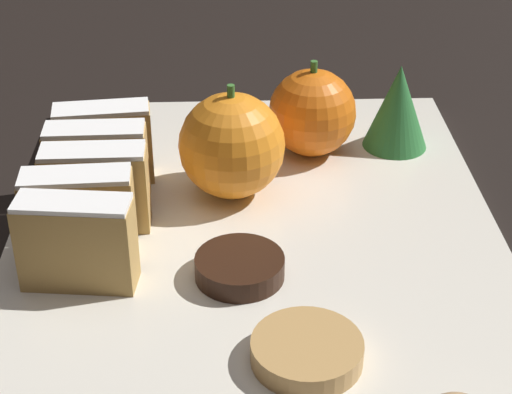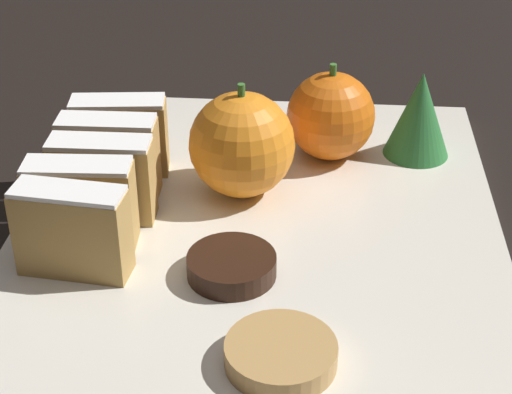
% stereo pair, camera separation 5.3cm
% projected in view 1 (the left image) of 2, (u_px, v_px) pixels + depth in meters
% --- Properties ---
extents(ground_plane, '(6.00, 6.00, 0.00)m').
position_uv_depth(ground_plane, '(256.00, 253.00, 0.55)').
color(ground_plane, black).
extents(serving_platter, '(0.32, 0.41, 0.01)m').
position_uv_depth(serving_platter, '(256.00, 245.00, 0.55)').
color(serving_platter, silver).
rests_on(serving_platter, ground_plane).
extents(stollen_slice_front, '(0.07, 0.03, 0.06)m').
position_uv_depth(stollen_slice_front, '(77.00, 243.00, 0.49)').
color(stollen_slice_front, tan).
rests_on(stollen_slice_front, serving_platter).
extents(stollen_slice_second, '(0.07, 0.03, 0.06)m').
position_uv_depth(stollen_slice_second, '(79.00, 214.00, 0.51)').
color(stollen_slice_second, tan).
rests_on(stollen_slice_second, serving_platter).
extents(stollen_slice_third, '(0.07, 0.02, 0.06)m').
position_uv_depth(stollen_slice_third, '(96.00, 188.00, 0.54)').
color(stollen_slice_third, tan).
rests_on(stollen_slice_third, serving_platter).
extents(stollen_slice_fourth, '(0.07, 0.03, 0.06)m').
position_uv_depth(stollen_slice_fourth, '(98.00, 165.00, 0.57)').
color(stollen_slice_fourth, tan).
rests_on(stollen_slice_fourth, serving_platter).
extents(stollen_slice_fifth, '(0.07, 0.03, 0.06)m').
position_uv_depth(stollen_slice_fifth, '(104.00, 144.00, 0.59)').
color(stollen_slice_fifth, tan).
rests_on(stollen_slice_fifth, serving_platter).
extents(orange_near, '(0.07, 0.07, 0.08)m').
position_uv_depth(orange_near, '(232.00, 146.00, 0.57)').
color(orange_near, orange).
rests_on(orange_near, serving_platter).
extents(orange_far, '(0.06, 0.06, 0.07)m').
position_uv_depth(orange_far, '(312.00, 113.00, 0.63)').
color(orange_far, orange).
rests_on(orange_far, serving_platter).
extents(chocolate_cookie, '(0.05, 0.05, 0.01)m').
position_uv_depth(chocolate_cookie, '(240.00, 267.00, 0.50)').
color(chocolate_cookie, black).
rests_on(chocolate_cookie, serving_platter).
extents(gingerbread_cookie, '(0.06, 0.06, 0.01)m').
position_uv_depth(gingerbread_cookie, '(307.00, 351.00, 0.44)').
color(gingerbread_cookie, tan).
rests_on(gingerbread_cookie, serving_platter).
extents(evergreen_sprig, '(0.05, 0.05, 0.06)m').
position_uv_depth(evergreen_sprig, '(398.00, 107.00, 0.63)').
color(evergreen_sprig, '#2D7538').
rests_on(evergreen_sprig, serving_platter).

